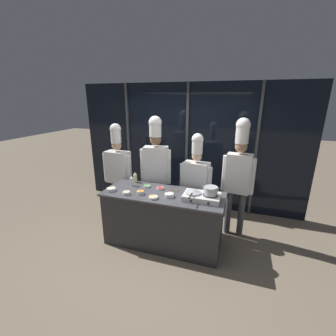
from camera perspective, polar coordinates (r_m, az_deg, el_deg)
The scene contains 20 objects.
ground_plane at distance 4.09m, azimuth -1.16°, elevation -18.30°, with size 24.00×24.00×0.00m, color #7F705B.
window_wall_back at distance 4.96m, azimuth 4.90°, elevation 5.25°, with size 4.97×0.09×2.70m.
demo_counter at distance 3.84m, azimuth -1.21°, elevation -12.69°, with size 1.96×0.76×0.92m.
portable_stove at distance 3.43m, azimuth 8.57°, elevation -7.23°, with size 0.55×0.37×0.10m.
frying_pan at distance 3.42m, azimuth 6.54°, elevation -5.85°, with size 0.24×0.42×0.05m.
stock_pot at distance 3.37m, azimuth 10.77°, elevation -5.64°, with size 0.23×0.21×0.13m.
squeeze_bottle_oil at distance 4.10m, azimuth -8.33°, elevation -2.39°, with size 0.06×0.06×0.19m.
squeeze_bottle_clear at distance 3.95m, azimuth -9.19°, elevation -3.28°, with size 0.07×0.07×0.18m.
prep_bowl_ginger at distance 3.45m, azimuth -3.76°, elevation -7.44°, with size 0.14×0.14×0.04m.
prep_bowl_scallions at distance 3.87m, azimuth -5.37°, elevation -4.60°, with size 0.11×0.11×0.03m.
prep_bowl_onion at distance 3.49m, azimuth 0.27°, elevation -6.84°, with size 0.15×0.15×0.06m.
prep_bowl_carrots at distance 3.61m, azimuth -7.04°, elevation -6.13°, with size 0.11×0.11×0.06m.
prep_bowl_garlic at distance 3.82m, azimuth -14.22°, elevation -5.22°, with size 0.15×0.15×0.05m.
prep_bowl_chicken at distance 3.64m, azimuth -10.55°, elevation -6.20°, with size 0.12×0.12×0.05m.
prep_bowl_bell_pepper at distance 3.77m, azimuth -2.01°, elevation -5.15°, with size 0.12×0.12×0.03m.
serving_spoon_slotted at distance 3.72m, azimuth 1.74°, elevation -5.66°, with size 0.21×0.12×0.02m.
chef_head at distance 4.53m, azimuth -12.59°, elevation 0.17°, with size 0.62×0.28×1.93m.
chef_sous at distance 4.15m, azimuth -3.10°, elevation 1.15°, with size 0.57×0.29×2.09m.
chef_line at distance 4.00m, azimuth 7.11°, elevation -2.76°, with size 0.58×0.29×1.82m.
chef_pastry at distance 3.94m, azimuth 17.53°, elevation -0.50°, with size 0.53×0.26×2.09m.
Camera 1 is at (1.12, -3.13, 2.39)m, focal length 24.00 mm.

